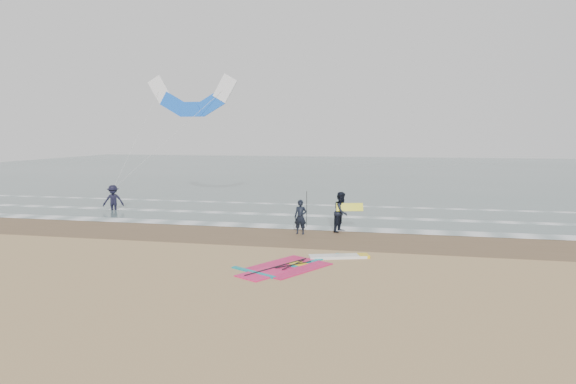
% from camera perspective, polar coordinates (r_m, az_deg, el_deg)
% --- Properties ---
extents(ground, '(120.00, 120.00, 0.00)m').
position_cam_1_polar(ground, '(18.42, -2.90, -8.58)').
color(ground, tan).
rests_on(ground, ground).
extents(sea_water, '(120.00, 80.00, 0.02)m').
position_cam_1_polar(sea_water, '(65.50, 8.13, 2.29)').
color(sea_water, '#47605E').
rests_on(sea_water, ground).
extents(wet_sand_band, '(120.00, 5.00, 0.01)m').
position_cam_1_polar(wet_sand_band, '(24.11, 0.84, -4.93)').
color(wet_sand_band, brown).
rests_on(wet_sand_band, ground).
extents(foam_waterline, '(120.00, 9.15, 0.02)m').
position_cam_1_polar(foam_waterline, '(28.40, 2.61, -3.13)').
color(foam_waterline, white).
rests_on(foam_waterline, ground).
extents(windsurf_rig, '(4.78, 4.53, 0.11)m').
position_cam_1_polar(windsurf_rig, '(19.01, 1.65, -8.00)').
color(windsurf_rig, white).
rests_on(windsurf_rig, ground).
extents(person_standing, '(0.64, 0.45, 1.66)m').
position_cam_1_polar(person_standing, '(24.47, 1.39, -2.80)').
color(person_standing, black).
rests_on(person_standing, ground).
extents(person_walking, '(1.06, 1.17, 1.97)m').
position_cam_1_polar(person_walking, '(25.14, 5.98, -2.22)').
color(person_walking, black).
rests_on(person_walking, ground).
extents(person_wading, '(1.44, 1.15, 1.95)m').
position_cam_1_polar(person_wading, '(33.72, -18.87, -0.32)').
color(person_wading, black).
rests_on(person_wading, ground).
extents(held_pole, '(0.17, 0.86, 1.82)m').
position_cam_1_polar(held_pole, '(24.36, 2.09, -1.92)').
color(held_pole, black).
rests_on(held_pole, ground).
extents(carried_kiteboard, '(1.30, 0.51, 0.39)m').
position_cam_1_polar(carried_kiteboard, '(24.97, 6.87, -1.68)').
color(carried_kiteboard, yellow).
rests_on(carried_kiteboard, ground).
extents(surf_kite, '(7.36, 2.63, 7.20)m').
position_cam_1_polar(surf_kite, '(33.87, -10.64, 10.10)').
color(surf_kite, white).
rests_on(surf_kite, ground).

